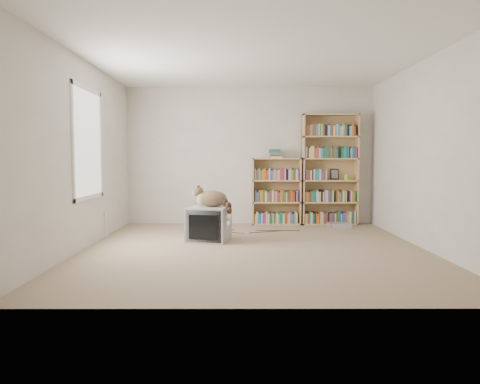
{
  "coord_description": "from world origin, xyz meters",
  "views": [
    {
      "loc": [
        -0.2,
        -6.14,
        1.18
      ],
      "look_at": [
        -0.18,
        1.0,
        0.69
      ],
      "focal_mm": 35.0,
      "sensor_mm": 36.0,
      "label": 1
    }
  ],
  "objects_px": {
    "crt_tv": "(209,224)",
    "cat": "(215,201)",
    "bookcase_tall": "(330,173)",
    "bookcase_short": "(276,194)",
    "dvd_player": "(339,225)"
  },
  "relations": [
    {
      "from": "crt_tv",
      "to": "cat",
      "type": "height_order",
      "value": "cat"
    },
    {
      "from": "cat",
      "to": "bookcase_short",
      "type": "relative_size",
      "value": 0.52
    },
    {
      "from": "crt_tv",
      "to": "cat",
      "type": "xyz_separation_m",
      "value": [
        0.09,
        0.02,
        0.34
      ]
    },
    {
      "from": "dvd_player",
      "to": "crt_tv",
      "type": "bearing_deg",
      "value": -155.86
    },
    {
      "from": "cat",
      "to": "bookcase_tall",
      "type": "height_order",
      "value": "bookcase_tall"
    },
    {
      "from": "cat",
      "to": "bookcase_tall",
      "type": "relative_size",
      "value": 0.31
    },
    {
      "from": "crt_tv",
      "to": "dvd_player",
      "type": "bearing_deg",
      "value": 44.69
    },
    {
      "from": "crt_tv",
      "to": "bookcase_tall",
      "type": "distance_m",
      "value": 2.82
    },
    {
      "from": "dvd_player",
      "to": "cat",
      "type": "bearing_deg",
      "value": -155.15
    },
    {
      "from": "cat",
      "to": "dvd_player",
      "type": "distance_m",
      "value": 2.54
    },
    {
      "from": "bookcase_short",
      "to": "crt_tv",
      "type": "bearing_deg",
      "value": -122.47
    },
    {
      "from": "bookcase_short",
      "to": "cat",
      "type": "bearing_deg",
      "value": -120.64
    },
    {
      "from": "cat",
      "to": "bookcase_tall",
      "type": "xyz_separation_m",
      "value": [
        2.0,
        1.74,
        0.36
      ]
    },
    {
      "from": "cat",
      "to": "bookcase_tall",
      "type": "bearing_deg",
      "value": 50.58
    },
    {
      "from": "cat",
      "to": "bookcase_short",
      "type": "distance_m",
      "value": 2.03
    }
  ]
}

